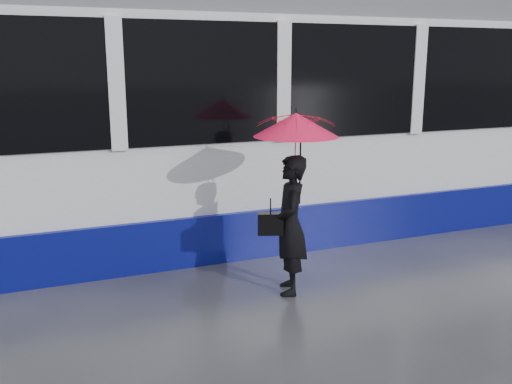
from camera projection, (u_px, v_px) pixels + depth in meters
name	position (u px, v px, depth m)	size (l,w,h in m)	color
ground	(218.00, 308.00, 5.80)	(90.00, 90.00, 0.00)	#27272B
rails	(162.00, 238.00, 8.05)	(34.00, 1.51, 0.02)	#3F3D38
tram	(279.00, 118.00, 8.34)	(26.00, 2.56, 3.35)	white
woman	(290.00, 225.00, 6.05)	(0.55, 0.36, 1.50)	black
umbrella	(296.00, 141.00, 5.87)	(1.13, 1.13, 1.01)	#EB134C
handbag	(270.00, 224.00, 5.98)	(0.29, 0.20, 0.41)	black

